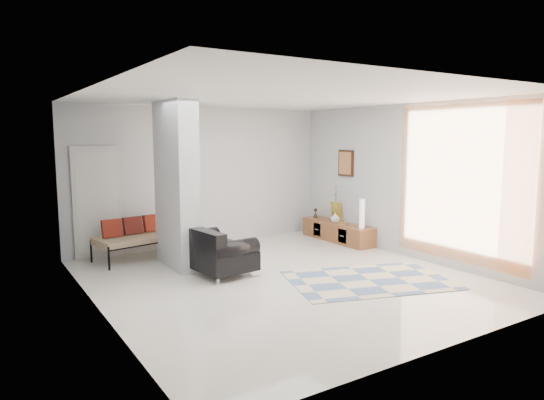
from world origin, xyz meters
TOP-DOWN VIEW (x-y plane):
  - floor at (0.00, 0.00)m, footprint 6.00×6.00m
  - ceiling at (0.00, 0.00)m, footprint 6.00×6.00m
  - wall_back at (0.00, 3.00)m, footprint 6.00×0.00m
  - wall_front at (0.00, -3.00)m, footprint 6.00×0.00m
  - wall_left at (-2.75, 0.00)m, footprint 0.00×6.00m
  - wall_right at (2.75, 0.00)m, footprint 0.00×6.00m
  - partition_column at (-1.10, 1.60)m, footprint 0.35×1.20m
  - hallway_door at (-2.10, 2.96)m, footprint 0.85×0.06m
  - curtain at (2.67, -1.15)m, footprint 0.00×2.55m
  - wall_art at (2.72, 1.70)m, footprint 0.04×0.45m
  - media_console at (2.52, 1.70)m, footprint 0.45×1.89m
  - loveseat at (-0.77, 0.92)m, footprint 0.98×1.50m
  - daybed at (-1.43, 2.47)m, footprint 1.85×1.06m
  - area_rug at (1.07, -0.79)m, footprint 2.79×2.26m
  - cylinder_lamp at (2.50, 0.93)m, footprint 0.11×0.11m
  - bronze_figurine at (2.47, 2.40)m, footprint 0.11×0.11m
  - vase at (2.47, 1.72)m, footprint 0.21×0.21m

SIDE VIEW (x-z plane):
  - floor at x=0.00m, z-range 0.00..0.00m
  - area_rug at x=1.07m, z-range 0.00..0.01m
  - media_console at x=2.52m, z-range -0.20..0.60m
  - loveseat at x=-0.77m, z-range -0.02..0.74m
  - daybed at x=-1.43m, z-range 0.03..0.80m
  - vase at x=2.47m, z-range 0.40..0.61m
  - bronze_figurine at x=2.47m, z-range 0.40..0.62m
  - cylinder_lamp at x=2.50m, z-range 0.40..0.98m
  - hallway_door at x=-2.10m, z-range 0.00..2.04m
  - partition_column at x=-1.10m, z-range 0.00..2.80m
  - wall_back at x=0.00m, z-range -1.60..4.40m
  - wall_front at x=0.00m, z-range -1.60..4.40m
  - wall_left at x=-2.75m, z-range -1.60..4.40m
  - wall_right at x=2.75m, z-range -1.60..4.40m
  - curtain at x=2.67m, z-range 0.17..2.72m
  - wall_art at x=2.72m, z-range 1.38..1.92m
  - ceiling at x=0.00m, z-range 2.80..2.80m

